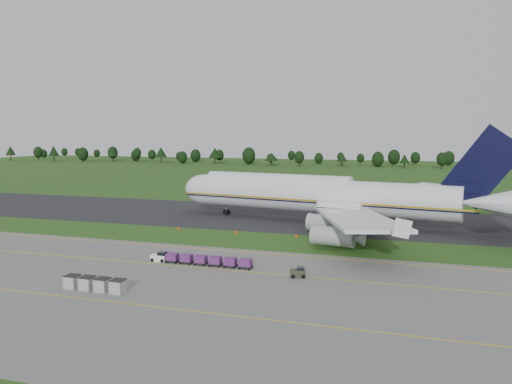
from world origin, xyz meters
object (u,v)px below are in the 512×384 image
(aircraft, at_px, (325,195))
(edge_markers, at_px, (235,232))
(utility_cart, at_px, (298,273))
(baggage_train, at_px, (199,260))
(uld_row, at_px, (95,284))

(aircraft, bearing_deg, edge_markers, -131.21)
(aircraft, xyz_separation_m, utility_cart, (3.60, -45.81, -5.96))
(baggage_train, xyz_separation_m, edge_markers, (-2.72, 25.32, -0.62))
(baggage_train, distance_m, uld_row, 18.33)
(aircraft, bearing_deg, utility_cart, -85.51)
(baggage_train, xyz_separation_m, uld_row, (-8.18, -16.41, 0.08))
(utility_cart, bearing_deg, uld_row, -150.52)
(baggage_train, height_order, utility_cart, baggage_train)
(aircraft, distance_m, utility_cart, 46.33)
(baggage_train, xyz_separation_m, utility_cart, (16.83, -2.27, -0.25))
(edge_markers, bearing_deg, baggage_train, -83.86)
(baggage_train, bearing_deg, uld_row, -116.49)
(aircraft, bearing_deg, uld_row, -109.66)
(utility_cart, xyz_separation_m, uld_row, (-25.01, -14.14, 0.33))
(baggage_train, relative_size, utility_cart, 7.19)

